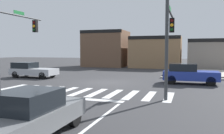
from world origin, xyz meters
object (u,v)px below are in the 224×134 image
Objects in this scene: car_silver at (32,70)px; car_blue at (189,74)px; traffic_signal_southeast at (169,33)px; car_gray at (29,115)px; traffic_signal_southwest at (16,33)px.

car_blue reaches higher than car_silver.
car_blue is at bearing -12.64° from traffic_signal_southeast.
traffic_signal_southeast is 1.29× the size of car_gray.
car_silver is (-2.75, 5.23, -3.12)m from traffic_signal_southwest.
traffic_signal_southwest reaches higher than car_gray.
traffic_signal_southeast is 1.22× the size of car_silver.
traffic_signal_southwest is at bearing 91.65° from traffic_signal_southeast.
car_gray is at bearing -108.22° from car_blue.
traffic_signal_southeast is 9.64m from car_gray.
traffic_signal_southwest is at bearing 41.82° from car_gray.
car_gray is at bearing -53.07° from car_silver.
traffic_signal_southwest is 1.25× the size of car_silver.
traffic_signal_southwest is (-10.71, -0.31, 0.17)m from traffic_signal_southeast.
car_gray is at bearing 158.57° from traffic_signal_southeast.
car_silver is 1.08× the size of car_blue.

